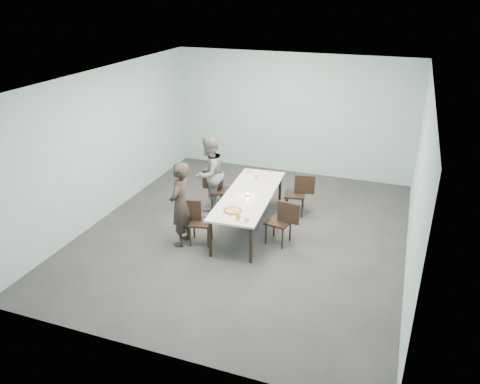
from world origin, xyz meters
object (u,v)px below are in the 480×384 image
(side_plate, at_px, (242,208))
(amber_tumbler, at_px, (256,177))
(pizza, at_px, (232,211))
(beer_glass, at_px, (238,216))
(chair_far_left, at_px, (217,188))
(chair_near_left, at_px, (196,219))
(chair_far_right, at_px, (299,192))
(water_tumbler, at_px, (247,219))
(table, at_px, (249,196))
(diner_near, at_px, (180,204))
(tealight, at_px, (248,195))
(chair_near_right, at_px, (283,219))
(diner_far, at_px, (209,174))

(side_plate, distance_m, amber_tumbler, 1.43)
(pizza, distance_m, beer_glass, 0.34)
(chair_far_left, xyz_separation_m, pizza, (0.89, -1.43, 0.27))
(amber_tumbler, bearing_deg, chair_near_left, -111.46)
(chair_far_right, bearing_deg, water_tumbler, 69.27)
(table, bearing_deg, chair_far_left, 146.64)
(chair_far_right, height_order, water_tumbler, chair_far_right)
(chair_near_left, distance_m, diner_near, 0.41)
(chair_far_left, height_order, side_plate, chair_far_left)
(chair_far_right, relative_size, beer_glass, 5.80)
(side_plate, bearing_deg, pizza, -123.97)
(water_tumbler, bearing_deg, side_plate, 119.26)
(diner_near, height_order, tealight, diner_near)
(beer_glass, bearing_deg, chair_near_left, 165.79)
(chair_near_right, relative_size, side_plate, 4.83)
(chair_far_left, xyz_separation_m, side_plate, (1.00, -1.26, 0.25))
(table, height_order, side_plate, side_plate)
(diner_far, bearing_deg, table, 76.78)
(chair_far_right, xyz_separation_m, diner_far, (-1.85, -0.41, 0.31))
(amber_tumbler, bearing_deg, tealight, -82.99)
(chair_far_left, distance_m, diner_near, 1.61)
(chair_far_right, height_order, diner_near, diner_near)
(beer_glass, xyz_separation_m, amber_tumbler, (-0.27, 1.85, -0.03))
(tealight, bearing_deg, table, 95.62)
(chair_near_right, xyz_separation_m, beer_glass, (-0.60, -0.74, 0.32))
(chair_near_left, xyz_separation_m, amber_tumbler, (0.64, 1.62, 0.29))
(chair_near_right, relative_size, tealight, 15.54)
(table, height_order, chair_near_right, chair_near_right)
(diner_near, relative_size, amber_tumbler, 20.11)
(table, relative_size, pizza, 7.79)
(water_tumbler, distance_m, tealight, 1.06)
(diner_near, distance_m, pizza, 0.97)
(amber_tumbler, bearing_deg, beer_glass, -81.71)
(chair_far_left, xyz_separation_m, water_tumbler, (1.25, -1.71, 0.29))
(beer_glass, distance_m, water_tumbler, 0.17)
(pizza, relative_size, side_plate, 1.89)
(diner_far, height_order, side_plate, diner_far)
(chair_far_right, xyz_separation_m, beer_glass, (-0.60, -2.07, 0.32))
(table, relative_size, water_tumbler, 29.45)
(chair_far_left, bearing_deg, pizza, -70.24)
(water_tumbler, bearing_deg, amber_tumbler, 103.16)
(diner_far, distance_m, amber_tumbler, 1.00)
(diner_near, relative_size, pizza, 4.73)
(chair_near_left, bearing_deg, table, 37.16)
(table, relative_size, amber_tumbler, 33.13)
(diner_far, relative_size, pizza, 4.77)
(chair_far_right, height_order, beer_glass, beer_glass)
(chair_far_left, distance_m, pizza, 1.71)
(chair_near_left, bearing_deg, water_tumbler, -25.54)
(chair_far_right, xyz_separation_m, water_tumbler, (-0.43, -2.09, 0.29))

